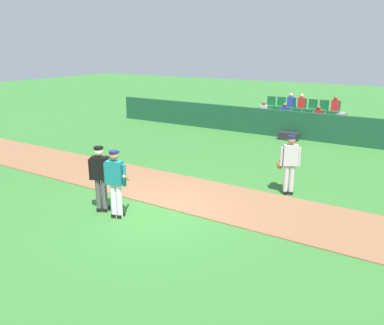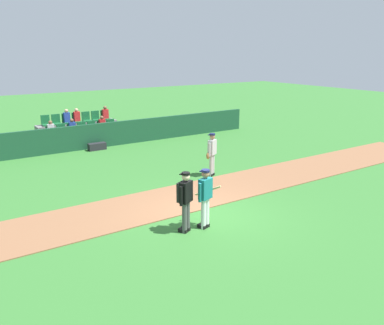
{
  "view_description": "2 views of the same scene",
  "coord_description": "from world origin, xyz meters",
  "px_view_note": "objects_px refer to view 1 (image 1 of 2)",
  "views": [
    {
      "loc": [
        6.0,
        -7.47,
        4.19
      ],
      "look_at": [
        0.69,
        0.88,
        1.26
      ],
      "focal_mm": 36.85,
      "sensor_mm": 36.0,
      "label": 1
    },
    {
      "loc": [
        -6.72,
        -9.37,
        4.97
      ],
      "look_at": [
        0.69,
        1.83,
        1.17
      ],
      "focal_mm": 37.36,
      "sensor_mm": 36.0,
      "label": 2
    }
  ],
  "objects_px": {
    "runner_grey_jersey": "(289,163)",
    "equipment_bag": "(288,136)",
    "batter_teal_jersey": "(116,181)",
    "umpire_home_plate": "(100,175)"
  },
  "relations": [
    {
      "from": "batter_teal_jersey",
      "to": "equipment_bag",
      "type": "height_order",
      "value": "batter_teal_jersey"
    },
    {
      "from": "batter_teal_jersey",
      "to": "runner_grey_jersey",
      "type": "xyz_separation_m",
      "value": [
        3.08,
        3.9,
        -0.01
      ]
    },
    {
      "from": "runner_grey_jersey",
      "to": "equipment_bag",
      "type": "relative_size",
      "value": 1.96
    },
    {
      "from": "runner_grey_jersey",
      "to": "equipment_bag",
      "type": "height_order",
      "value": "runner_grey_jersey"
    },
    {
      "from": "batter_teal_jersey",
      "to": "runner_grey_jersey",
      "type": "bearing_deg",
      "value": 51.66
    },
    {
      "from": "equipment_bag",
      "to": "umpire_home_plate",
      "type": "bearing_deg",
      "value": -97.37
    },
    {
      "from": "runner_grey_jersey",
      "to": "equipment_bag",
      "type": "bearing_deg",
      "value": 108.95
    },
    {
      "from": "umpire_home_plate",
      "to": "equipment_bag",
      "type": "height_order",
      "value": "umpire_home_plate"
    },
    {
      "from": "batter_teal_jersey",
      "to": "runner_grey_jersey",
      "type": "distance_m",
      "value": 4.97
    },
    {
      "from": "batter_teal_jersey",
      "to": "equipment_bag",
      "type": "relative_size",
      "value": 1.96
    }
  ]
}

